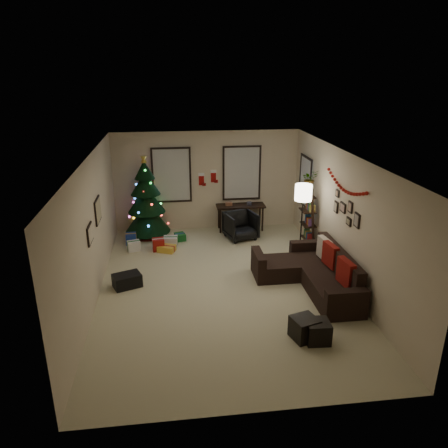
{
  "coord_description": "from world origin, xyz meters",
  "views": [
    {
      "loc": [
        -0.98,
        -7.87,
        4.28
      ],
      "look_at": [
        0.1,
        0.6,
        1.15
      ],
      "focal_mm": 34.52,
      "sensor_mm": 36.0,
      "label": 1
    }
  ],
  "objects": [
    {
      "name": "wall_front",
      "position": [
        0.0,
        -3.5,
        1.35
      ],
      "size": [
        5.0,
        0.0,
        5.0
      ],
      "primitive_type": "plane",
      "rotation": [
        -1.57,
        0.0,
        0.0
      ],
      "color": "beige",
      "rests_on": "floor"
    },
    {
      "name": "stocking_right",
      "position": [
        0.19,
        3.51,
        1.48
      ],
      "size": [
        0.2,
        0.05,
        0.36
      ],
      "color": "#990F0C",
      "rests_on": "wall_back"
    },
    {
      "name": "art_abstract",
      "position": [
        -2.48,
        -0.34,
        1.42
      ],
      "size": [
        0.04,
        0.45,
        0.35
      ],
      "color": "black",
      "rests_on": "wall_left"
    },
    {
      "name": "floor_lamp",
      "position": [
        1.95,
        1.08,
        1.52
      ],
      "size": [
        0.38,
        0.38,
        1.82
      ],
      "rotation": [
        0.0,
        0.0,
        0.01
      ],
      "color": "black",
      "rests_on": "floor"
    },
    {
      "name": "garland",
      "position": [
        2.45,
        0.03,
        2.07
      ],
      "size": [
        0.08,
        1.9,
        0.3
      ],
      "primitive_type": null,
      "color": "#A5140C",
      "rests_on": "wall_right"
    },
    {
      "name": "desk_chair",
      "position": [
        0.79,
        2.57,
        0.36
      ],
      "size": [
        0.85,
        0.83,
        0.72
      ],
      "primitive_type": "imported",
      "rotation": [
        0.0,
        0.0,
        0.29
      ],
      "color": "black",
      "rests_on": "floor"
    },
    {
      "name": "ottoman_far",
      "position": [
        1.31,
        -2.08,
        0.18
      ],
      "size": [
        0.41,
        0.41,
        0.37
      ],
      "primitive_type": "cube",
      "rotation": [
        0.0,
        0.0,
        -0.06
      ],
      "color": "black",
      "rests_on": "floor"
    },
    {
      "name": "pillow_red_a",
      "position": [
        2.21,
        -0.95,
        0.64
      ],
      "size": [
        0.19,
        0.51,
        0.49
      ],
      "primitive_type": "cube",
      "rotation": [
        0.0,
        0.0,
        0.11
      ],
      "color": "maroon",
      "rests_on": "sofa"
    },
    {
      "name": "potted_plant",
      "position": [
        2.3,
        1.76,
        1.83
      ],
      "size": [
        0.58,
        0.53,
        0.54
      ],
      "primitive_type": "imported",
      "rotation": [
        0.0,
        0.0,
        0.27
      ],
      "color": "#4C4C4C",
      "rests_on": "bookshelf"
    },
    {
      "name": "ceiling",
      "position": [
        0.0,
        0.0,
        2.7
      ],
      "size": [
        7.0,
        7.0,
        0.0
      ],
      "primitive_type": "plane",
      "rotation": [
        3.14,
        0.0,
        0.0
      ],
      "color": "white",
      "rests_on": "floor"
    },
    {
      "name": "wall_back",
      "position": [
        0.0,
        3.5,
        1.35
      ],
      "size": [
        5.0,
        0.0,
        5.0
      ],
      "primitive_type": "plane",
      "rotation": [
        1.57,
        0.0,
        0.0
      ],
      "color": "beige",
      "rests_on": "floor"
    },
    {
      "name": "storage_bin",
      "position": [
        -1.96,
        0.24,
        0.14
      ],
      "size": [
        0.65,
        0.54,
        0.28
      ],
      "primitive_type": "cube",
      "rotation": [
        0.0,
        0.0,
        0.37
      ],
      "color": "black",
      "rests_on": "floor"
    },
    {
      "name": "floor",
      "position": [
        0.0,
        0.0,
        0.0
      ],
      "size": [
        7.0,
        7.0,
        0.0
      ],
      "primitive_type": "plane",
      "color": "beige",
      "rests_on": "ground"
    },
    {
      "name": "pillow_red_b",
      "position": [
        2.21,
        -0.13,
        0.64
      ],
      "size": [
        0.19,
        0.49,
        0.47
      ],
      "primitive_type": "cube",
      "rotation": [
        0.0,
        0.0,
        0.15
      ],
      "color": "maroon",
      "rests_on": "sofa"
    },
    {
      "name": "window_back_right",
      "position": [
        0.95,
        3.47,
        1.55
      ],
      "size": [
        1.05,
        0.06,
        1.5
      ],
      "color": "#728CB2",
      "rests_on": "wall_back"
    },
    {
      "name": "christmas_tree",
      "position": [
        -1.64,
        3.13,
        0.92
      ],
      "size": [
        1.19,
        1.19,
        2.22
      ],
      "rotation": [
        0.0,
        0.0,
        -0.21
      ],
      "color": "black",
      "rests_on": "floor"
    },
    {
      "name": "gallery",
      "position": [
        2.48,
        -0.07,
        1.57
      ],
      "size": [
        0.03,
        1.25,
        0.54
      ],
      "color": "black",
      "rests_on": "wall_right"
    },
    {
      "name": "bookshelf",
      "position": [
        2.3,
        1.58,
        0.79
      ],
      "size": [
        0.3,
        0.48,
        1.63
      ],
      "color": "black",
      "rests_on": "floor"
    },
    {
      "name": "sofa",
      "position": [
        1.87,
        -0.2,
        0.27
      ],
      "size": [
        1.71,
        2.49,
        0.83
      ],
      "color": "black",
      "rests_on": "floor"
    },
    {
      "name": "wall_right",
      "position": [
        2.5,
        0.0,
        1.35
      ],
      "size": [
        0.0,
        7.0,
        7.0
      ],
      "primitive_type": "plane",
      "rotation": [
        1.57,
        0.0,
        -1.57
      ],
      "color": "beige",
      "rests_on": "floor"
    },
    {
      "name": "pillow_cream",
      "position": [
        2.21,
        0.23,
        0.63
      ],
      "size": [
        0.18,
        0.47,
        0.46
      ],
      "primitive_type": "cube",
      "rotation": [
        0.0,
        0.0,
        0.12
      ],
      "color": "#BBAA97",
      "rests_on": "sofa"
    },
    {
      "name": "presents",
      "position": [
        -1.4,
        2.26,
        0.12
      ],
      "size": [
        1.5,
        1.0,
        0.3
      ],
      "rotation": [
        0.0,
        0.0,
        0.04
      ],
      "color": "silver",
      "rests_on": "floor"
    },
    {
      "name": "desk",
      "position": [
        0.89,
        3.22,
        0.63
      ],
      "size": [
        1.32,
        0.47,
        0.71
      ],
      "color": "black",
      "rests_on": "floor"
    },
    {
      "name": "window_right_wall",
      "position": [
        2.47,
        2.55,
        1.5
      ],
      "size": [
        0.06,
        0.9,
        1.3
      ],
      "color": "#728CB2",
      "rests_on": "wall_right"
    },
    {
      "name": "window_back_left",
      "position": [
        -0.95,
        3.47,
        1.55
      ],
      "size": [
        1.05,
        0.06,
        1.5
      ],
      "color": "#728CB2",
      "rests_on": "wall_back"
    },
    {
      "name": "wall_left",
      "position": [
        -2.5,
        0.0,
        1.35
      ],
      "size": [
        0.0,
        7.0,
        7.0
      ],
      "primitive_type": "plane",
      "rotation": [
        1.57,
        0.0,
        1.57
      ],
      "color": "beige",
      "rests_on": "floor"
    },
    {
      "name": "stocking_left",
      "position": [
        -0.14,
        3.51,
        1.41
      ],
      "size": [
        0.2,
        0.05,
        0.36
      ],
      "color": "#990F0C",
      "rests_on": "wall_back"
    },
    {
      "name": "art_map",
      "position": [
        -2.48,
        0.7,
        1.53
      ],
      "size": [
        0.04,
        0.6,
        0.5
      ],
      "color": "black",
      "rests_on": "wall_left"
    },
    {
      "name": "ottoman_near",
      "position": [
        1.12,
        -1.97,
        0.19
      ],
      "size": [
        0.5,
        0.5,
        0.38
      ],
      "primitive_type": "cube",
      "rotation": [
        0.0,
        0.0,
        0.29
      ],
      "color": "black",
      "rests_on": "floor"
    }
  ]
}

